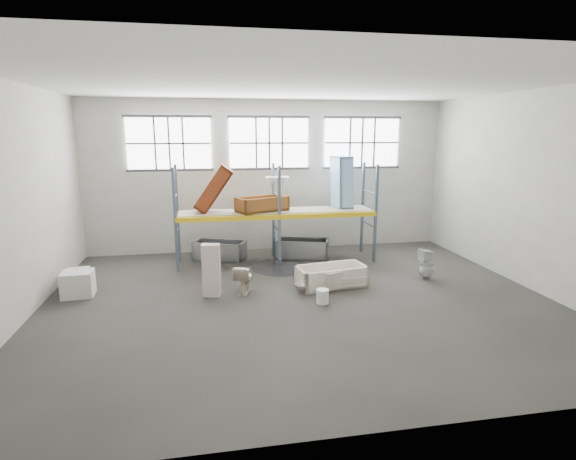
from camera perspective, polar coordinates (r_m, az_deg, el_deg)
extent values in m
cube|color=#423F39|center=(10.98, 1.43, -9.06)|extent=(12.00, 10.00, 0.10)
cube|color=silver|center=(10.30, 1.59, 18.44)|extent=(12.00, 10.00, 0.10)
cube|color=#A3A298|center=(15.28, -2.42, 6.81)|extent=(12.00, 0.10, 5.00)
cube|color=beige|center=(5.58, 12.23, -2.93)|extent=(12.00, 0.10, 5.00)
cube|color=#B5B4A8|center=(10.86, -31.59, 2.82)|extent=(0.10, 10.00, 5.00)
cube|color=#BAB9AB|center=(13.00, 28.69, 4.39)|extent=(0.10, 10.00, 5.00)
cube|color=white|center=(15.00, -14.80, 10.54)|extent=(2.60, 0.04, 1.60)
cube|color=white|center=(15.11, -2.40, 10.93)|extent=(2.60, 0.04, 1.60)
cube|color=white|center=(15.87, 9.33, 10.85)|extent=(2.60, 0.04, 1.60)
cube|color=slate|center=(13.17, -14.08, 1.19)|extent=(0.08, 0.08, 3.00)
cube|color=slate|center=(14.35, -13.79, 2.09)|extent=(0.08, 0.08, 3.00)
cube|color=slate|center=(13.31, -1.09, 1.67)|extent=(0.08, 0.08, 3.00)
cube|color=slate|center=(14.48, -1.86, 2.53)|extent=(0.08, 0.08, 3.00)
cube|color=slate|center=(14.10, 11.04, 2.04)|extent=(0.08, 0.08, 3.00)
cube|color=slate|center=(15.21, 9.41, 2.83)|extent=(0.08, 0.08, 3.00)
cube|color=yellow|center=(13.31, -1.09, 1.67)|extent=(6.00, 0.10, 0.14)
cube|color=yellow|center=(14.48, -1.86, 2.53)|extent=(6.00, 0.10, 0.14)
cube|color=gray|center=(13.88, -1.49, 2.44)|extent=(5.90, 1.10, 0.03)
cylinder|color=black|center=(13.47, -0.92, -4.76)|extent=(1.80, 1.80, 0.00)
cube|color=beige|center=(11.51, 5.71, -6.35)|extent=(0.51, 0.36, 0.44)
imported|color=beige|center=(11.40, 1.92, -7.12)|extent=(0.56, 0.56, 0.15)
imported|color=beige|center=(11.41, -5.58, -6.14)|extent=(0.61, 0.79, 0.70)
cube|color=beige|center=(11.18, -9.67, -5.04)|extent=(0.46, 0.35, 1.30)
imported|color=silver|center=(12.91, 17.13, -4.12)|extent=(0.41, 0.40, 0.85)
imported|color=silver|center=(13.57, -1.35, 4.42)|extent=(0.73, 0.59, 0.61)
cylinder|color=white|center=(10.72, 4.40, -8.38)|extent=(0.33, 0.33, 0.34)
cube|color=silver|center=(12.24, -25.04, -6.19)|extent=(0.75, 0.66, 0.62)
cube|color=beige|center=(12.96, -25.03, -5.56)|extent=(0.64, 0.64, 0.47)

